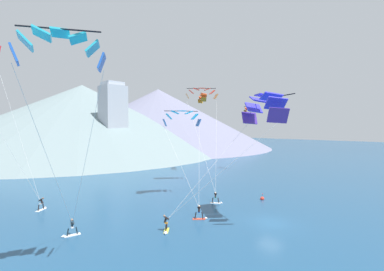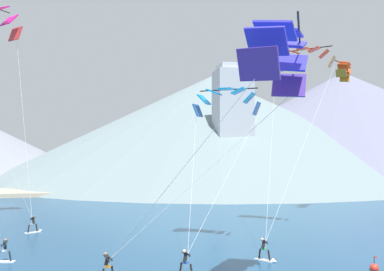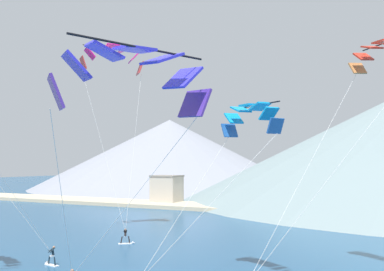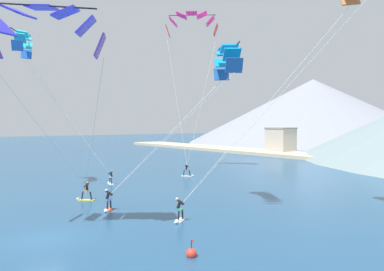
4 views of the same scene
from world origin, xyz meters
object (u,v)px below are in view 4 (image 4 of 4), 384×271
(kitesurfer_far_right, at_px, (110,180))
(parafoil_kite_near_lead, at_px, (43,26))
(kitesurfer_near_trail, at_px, (179,214))
(kitesurfer_far_left, at_px, (108,204))
(parafoil_kite_mid_center, at_px, (192,22))
(parafoil_kite_far_right, at_px, (24,42))
(kitesurfer_near_lead, at_px, (84,195))
(kitesurfer_mid_center, at_px, (188,172))
(parafoil_kite_far_left, at_px, (226,59))
(race_marker_buoy, at_px, (191,254))

(kitesurfer_far_right, height_order, parafoil_kite_near_lead, parafoil_kite_near_lead)
(kitesurfer_near_trail, height_order, kitesurfer_far_left, kitesurfer_far_left)
(parafoil_kite_mid_center, height_order, parafoil_kite_far_right, parafoil_kite_mid_center)
(kitesurfer_near_lead, relative_size, kitesurfer_mid_center, 1.01)
(kitesurfer_near_trail, relative_size, parafoil_kite_far_left, 0.15)
(parafoil_kite_near_lead, height_order, parafoil_kite_mid_center, parafoil_kite_mid_center)
(kitesurfer_near_lead, xyz_separation_m, race_marker_buoy, (17.09, -0.74, -0.35))
(kitesurfer_mid_center, bearing_deg, parafoil_kite_far_left, -26.22)
(kitesurfer_mid_center, relative_size, parafoil_kite_mid_center, 0.08)
(kitesurfer_far_right, distance_m, parafoil_kite_mid_center, 27.31)
(kitesurfer_far_left, height_order, parafoil_kite_near_lead, parafoil_kite_near_lead)
(parafoil_kite_near_lead, bearing_deg, kitesurfer_mid_center, 125.23)
(kitesurfer_mid_center, xyz_separation_m, parafoil_kite_near_lead, (15.56, -22.04, 12.21))
(parafoil_kite_near_lead, bearing_deg, kitesurfer_near_trail, 74.52)
(kitesurfer_near_trail, xyz_separation_m, parafoil_kite_far_left, (-1.41, 5.60, 11.52))
(kitesurfer_far_right, distance_m, race_marker_buoy, 25.13)
(kitesurfer_near_lead, bearing_deg, parafoil_kite_far_right, -165.98)
(kitesurfer_near_lead, height_order, kitesurfer_near_trail, kitesurfer_near_lead)
(kitesurfer_near_trail, bearing_deg, kitesurfer_far_right, 170.50)
(kitesurfer_far_left, bearing_deg, parafoil_kite_mid_center, 130.00)
(race_marker_buoy, bearing_deg, kitesurfer_mid_center, 144.45)
(parafoil_kite_far_left, relative_size, parafoil_kite_far_right, 0.76)
(kitesurfer_far_right, relative_size, race_marker_buoy, 1.75)
(kitesurfer_near_lead, relative_size, kitesurfer_far_right, 0.97)
(race_marker_buoy, bearing_deg, parafoil_kite_near_lead, -149.44)
(kitesurfer_near_lead, bearing_deg, kitesurfer_near_trail, 13.49)
(kitesurfer_near_lead, xyz_separation_m, parafoil_kite_mid_center, (-12.91, 21.40, 21.56))
(race_marker_buoy, bearing_deg, parafoil_kite_mid_center, 143.57)
(kitesurfer_mid_center, xyz_separation_m, parafoil_kite_mid_center, (-6.07, 5.05, 21.55))
(kitesurfer_near_trail, distance_m, kitesurfer_mid_center, 22.52)
(parafoil_kite_far_left, bearing_deg, race_marker_buoy, -50.30)
(parafoil_kite_mid_center, relative_size, race_marker_buoy, 21.68)
(kitesurfer_near_lead, bearing_deg, kitesurfer_far_right, 141.61)
(kitesurfer_mid_center, relative_size, parafoil_kite_far_left, 0.15)
(kitesurfer_near_lead, distance_m, parafoil_kite_near_lead, 16.05)
(parafoil_kite_near_lead, xyz_separation_m, parafoil_kite_far_left, (0.90, 13.93, -0.70))
(kitesurfer_near_trail, height_order, parafoil_kite_mid_center, parafoil_kite_mid_center)
(kitesurfer_mid_center, height_order, parafoil_kite_far_left, parafoil_kite_far_left)
(parafoil_kite_mid_center, bearing_deg, kitesurfer_near_trail, -38.07)
(kitesurfer_near_trail, relative_size, parafoil_kite_near_lead, 0.13)
(kitesurfer_far_right, xyz_separation_m, parafoil_kite_mid_center, (-5.72, 15.71, 21.60))
(kitesurfer_near_trail, bearing_deg, parafoil_kite_near_lead, -105.48)
(kitesurfer_far_right, distance_m, parafoil_kite_far_left, 20.57)
(parafoil_kite_far_right, height_order, race_marker_buoy, parafoil_kite_far_right)
(kitesurfer_near_lead, distance_m, kitesurfer_far_right, 9.17)
(kitesurfer_far_right, height_order, parafoil_kite_far_left, parafoil_kite_far_left)
(kitesurfer_far_right, relative_size, parafoil_kite_far_left, 0.15)
(parafoil_kite_far_left, distance_m, parafoil_kite_far_right, 22.99)
(kitesurfer_near_lead, relative_size, parafoil_kite_near_lead, 0.14)
(kitesurfer_mid_center, distance_m, race_marker_buoy, 29.41)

